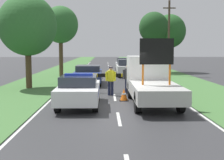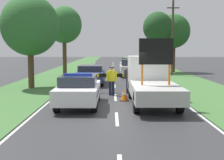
{
  "view_description": "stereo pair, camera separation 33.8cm",
  "coord_description": "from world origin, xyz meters",
  "px_view_note": "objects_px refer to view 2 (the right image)",
  "views": [
    {
      "loc": [
        -0.52,
        -13.87,
        2.69
      ],
      "look_at": [
        -0.18,
        1.54,
        1.1
      ],
      "focal_mm": 50.0,
      "sensor_mm": 36.0,
      "label": 1
    },
    {
      "loc": [
        -0.18,
        -13.87,
        2.69
      ],
      "look_at": [
        -0.18,
        1.54,
        1.1
      ],
      "focal_mm": 50.0,
      "sensor_mm": 36.0,
      "label": 2
    }
  ],
  "objects_px": {
    "queued_car_van_white": "(130,68)",
    "utility_pole": "(172,37)",
    "work_truck": "(151,80)",
    "roadside_tree_mid_right": "(30,26)",
    "roadside_tree_near_left": "(64,25)",
    "roadside_tree_near_right": "(158,28)",
    "queued_car_hatch_blue": "(91,74)",
    "police_car": "(79,90)",
    "traffic_cone_near_police": "(78,86)",
    "pedestrian_civilian": "(129,77)",
    "police_officer": "(112,78)",
    "road_barrier": "(114,77)",
    "traffic_cone_centre_front": "(124,95)",
    "queued_car_sedan_silver": "(128,64)",
    "roadside_tree_mid_left": "(174,31)"
  },
  "relations": [
    {
      "from": "traffic_cone_centre_front",
      "to": "roadside_tree_mid_right",
      "type": "height_order",
      "value": "roadside_tree_mid_right"
    },
    {
      "from": "pedestrian_civilian",
      "to": "police_officer",
      "type": "bearing_deg",
      "value": -121.02
    },
    {
      "from": "traffic_cone_near_police",
      "to": "queued_car_sedan_silver",
      "type": "relative_size",
      "value": 0.12
    },
    {
      "from": "police_officer",
      "to": "queued_car_sedan_silver",
      "type": "relative_size",
      "value": 0.41
    },
    {
      "from": "police_officer",
      "to": "queued_car_sedan_silver",
      "type": "bearing_deg",
      "value": -106.6
    },
    {
      "from": "work_truck",
      "to": "roadside_tree_mid_right",
      "type": "relative_size",
      "value": 0.98
    },
    {
      "from": "police_car",
      "to": "roadside_tree_near_left",
      "type": "xyz_separation_m",
      "value": [
        -2.97,
        15.44,
        4.08
      ]
    },
    {
      "from": "roadside_tree_near_right",
      "to": "roadside_tree_mid_right",
      "type": "xyz_separation_m",
      "value": [
        -10.32,
        -12.96,
        -0.69
      ]
    },
    {
      "from": "traffic_cone_near_police",
      "to": "utility_pole",
      "type": "distance_m",
      "value": 13.74
    },
    {
      "from": "police_car",
      "to": "traffic_cone_centre_front",
      "type": "distance_m",
      "value": 2.64
    },
    {
      "from": "work_truck",
      "to": "road_barrier",
      "type": "height_order",
      "value": "work_truck"
    },
    {
      "from": "queued_car_hatch_blue",
      "to": "queued_car_van_white",
      "type": "xyz_separation_m",
      "value": [
        3.29,
        6.53,
        0.06
      ]
    },
    {
      "from": "roadside_tree_near_right",
      "to": "roadside_tree_mid_right",
      "type": "relative_size",
      "value": 1.06
    },
    {
      "from": "queued_car_sedan_silver",
      "to": "utility_pole",
      "type": "xyz_separation_m",
      "value": [
        3.96,
        -6.07,
        2.94
      ]
    },
    {
      "from": "queued_car_sedan_silver",
      "to": "police_officer",
      "type": "bearing_deg",
      "value": 84.2
    },
    {
      "from": "roadside_tree_near_left",
      "to": "road_barrier",
      "type": "bearing_deg",
      "value": -67.08
    },
    {
      "from": "queued_car_hatch_blue",
      "to": "queued_car_sedan_silver",
      "type": "xyz_separation_m",
      "value": [
        3.46,
        13.32,
        0.04
      ]
    },
    {
      "from": "work_truck",
      "to": "queued_car_van_white",
      "type": "relative_size",
      "value": 1.44
    },
    {
      "from": "traffic_cone_near_police",
      "to": "queued_car_hatch_blue",
      "type": "bearing_deg",
      "value": 80.11
    },
    {
      "from": "queued_car_van_white",
      "to": "utility_pole",
      "type": "relative_size",
      "value": 0.58
    },
    {
      "from": "road_barrier",
      "to": "roadside_tree_near_right",
      "type": "xyz_separation_m",
      "value": [
        4.75,
        15.02,
        3.88
      ]
    },
    {
      "from": "roadside_tree_near_right",
      "to": "roadside_tree_mid_left",
      "type": "bearing_deg",
      "value": 25.54
    },
    {
      "from": "police_officer",
      "to": "queued_car_hatch_blue",
      "type": "bearing_deg",
      "value": -84.88
    },
    {
      "from": "work_truck",
      "to": "traffic_cone_near_police",
      "type": "height_order",
      "value": "work_truck"
    },
    {
      "from": "traffic_cone_centre_front",
      "to": "roadside_tree_near_left",
      "type": "distance_m",
      "value": 15.57
    },
    {
      "from": "traffic_cone_centre_front",
      "to": "queued_car_sedan_silver",
      "type": "xyz_separation_m",
      "value": [
        1.26,
        20.62,
        0.48
      ]
    },
    {
      "from": "road_barrier",
      "to": "queued_car_hatch_blue",
      "type": "distance_m",
      "value": 4.69
    },
    {
      "from": "queued_car_hatch_blue",
      "to": "roadside_tree_near_left",
      "type": "height_order",
      "value": "roadside_tree_near_left"
    },
    {
      "from": "roadside_tree_near_left",
      "to": "roadside_tree_near_right",
      "type": "xyz_separation_m",
      "value": [
        9.42,
        3.99,
        0.01
      ]
    },
    {
      "from": "police_car",
      "to": "police_officer",
      "type": "height_order",
      "value": "police_officer"
    },
    {
      "from": "police_officer",
      "to": "queued_car_sedan_silver",
      "type": "height_order",
      "value": "police_officer"
    },
    {
      "from": "queued_car_van_white",
      "to": "roadside_tree_near_right",
      "type": "distance_m",
      "value": 6.6
    },
    {
      "from": "work_truck",
      "to": "roadside_tree_mid_left",
      "type": "relative_size",
      "value": 0.94
    },
    {
      "from": "pedestrian_civilian",
      "to": "roadside_tree_mid_left",
      "type": "distance_m",
      "value": 17.67
    },
    {
      "from": "queued_car_sedan_silver",
      "to": "roadside_tree_near_left",
      "type": "xyz_separation_m",
      "value": [
        -6.4,
        -6.63,
        4.04
      ]
    },
    {
      "from": "road_barrier",
      "to": "utility_pole",
      "type": "xyz_separation_m",
      "value": [
        5.69,
        11.6,
        2.77
      ]
    },
    {
      "from": "roadside_tree_mid_left",
      "to": "utility_pole",
      "type": "bearing_deg",
      "value": -102.67
    },
    {
      "from": "queued_car_hatch_blue",
      "to": "roadside_tree_mid_right",
      "type": "relative_size",
      "value": 0.76
    },
    {
      "from": "police_car",
      "to": "queued_car_sedan_silver",
      "type": "distance_m",
      "value": 22.34
    },
    {
      "from": "pedestrian_civilian",
      "to": "police_car",
      "type": "bearing_deg",
      "value": -98.7
    },
    {
      "from": "road_barrier",
      "to": "queued_car_van_white",
      "type": "distance_m",
      "value": 10.99
    },
    {
      "from": "work_truck",
      "to": "queued_car_van_white",
      "type": "height_order",
      "value": "work_truck"
    },
    {
      "from": "queued_car_hatch_blue",
      "to": "roadside_tree_near_right",
      "type": "distance_m",
      "value": 13.14
    },
    {
      "from": "traffic_cone_near_police",
      "to": "roadside_tree_near_right",
      "type": "xyz_separation_m",
      "value": [
        7.07,
        14.03,
        4.59
      ]
    },
    {
      "from": "roadside_tree_near_right",
      "to": "roadside_tree_mid_left",
      "type": "relative_size",
      "value": 1.02
    },
    {
      "from": "traffic_cone_near_police",
      "to": "roadside_tree_mid_left",
      "type": "bearing_deg",
      "value": 59.0
    },
    {
      "from": "police_officer",
      "to": "traffic_cone_near_police",
      "type": "height_order",
      "value": "police_officer"
    },
    {
      "from": "traffic_cone_centre_front",
      "to": "roadside_tree_mid_left",
      "type": "distance_m",
      "value": 20.32
    },
    {
      "from": "work_truck",
      "to": "roadside_tree_mid_left",
      "type": "bearing_deg",
      "value": -103.56
    },
    {
      "from": "road_barrier",
      "to": "roadside_tree_mid_left",
      "type": "height_order",
      "value": "roadside_tree_mid_left"
    }
  ]
}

